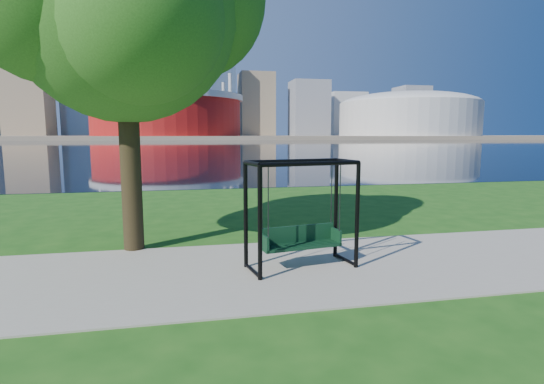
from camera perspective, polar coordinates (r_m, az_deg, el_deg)
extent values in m
plane|color=#1E5114|center=(8.71, -0.85, -9.50)|extent=(900.00, 900.00, 0.00)
cube|color=#9E937F|center=(8.24, -0.18, -10.40)|extent=(120.00, 4.00, 0.03)
cube|color=black|center=(110.21, -10.98, 6.22)|extent=(900.00, 180.00, 0.02)
cube|color=#937F60|center=(314.18, -11.54, 7.25)|extent=(900.00, 228.00, 2.00)
cylinder|color=maroon|center=(243.54, -13.92, 9.92)|extent=(80.00, 80.00, 22.00)
cylinder|color=silver|center=(244.13, -13.99, 12.15)|extent=(83.00, 83.00, 3.00)
cylinder|color=silver|center=(263.76, -6.51, 10.99)|extent=(2.00, 2.00, 32.00)
cylinder|color=silver|center=(265.86, -21.03, 10.51)|extent=(2.00, 2.00, 32.00)
cylinder|color=silver|center=(228.47, -22.56, 10.98)|extent=(2.00, 2.00, 32.00)
cylinder|color=silver|center=(226.03, -5.60, 11.57)|extent=(2.00, 2.00, 32.00)
cylinder|color=beige|center=(279.06, 17.82, 9.26)|extent=(84.00, 84.00, 20.00)
ellipsoid|color=beige|center=(279.50, 17.89, 11.11)|extent=(84.00, 84.00, 15.12)
cube|color=#998466|center=(326.41, -30.19, 14.32)|extent=(26.00, 26.00, 88.00)
cube|color=slate|center=(343.35, -23.96, 14.90)|extent=(30.00, 24.00, 95.00)
cube|color=gray|center=(317.50, -19.17, 13.68)|extent=(24.00, 24.00, 72.00)
cube|color=silver|center=(345.53, -13.46, 14.04)|extent=(32.00, 28.00, 80.00)
cube|color=slate|center=(320.54, -7.11, 12.72)|extent=(22.00, 22.00, 58.00)
cube|color=#998466|center=(338.75, -2.14, 11.65)|extent=(26.00, 26.00, 48.00)
cube|color=gray|center=(337.91, 4.99, 11.13)|extent=(28.00, 24.00, 42.00)
cube|color=silver|center=(374.40, 9.83, 10.25)|extent=(30.00, 26.00, 36.00)
cube|color=gray|center=(378.00, 18.16, 10.26)|extent=(24.00, 24.00, 40.00)
cube|color=#998466|center=(411.51, 21.99, 9.29)|extent=(26.00, 26.00, 32.00)
cylinder|color=black|center=(7.39, -1.63, -4.37)|extent=(0.09, 0.09, 2.06)
cylinder|color=black|center=(8.25, 11.39, -3.24)|extent=(0.09, 0.09, 2.06)
cylinder|color=black|center=(8.14, -3.56, -3.26)|extent=(0.09, 0.09, 2.06)
cylinder|color=black|center=(8.93, 8.59, -2.35)|extent=(0.09, 0.09, 2.06)
cylinder|color=black|center=(7.63, 5.34, 3.81)|extent=(1.96, 0.41, 0.08)
cylinder|color=black|center=(8.36, 2.85, 4.17)|extent=(1.96, 0.41, 0.08)
cylinder|color=black|center=(7.62, -2.69, 3.83)|extent=(0.21, 0.81, 0.08)
cylinder|color=black|center=(8.01, -2.60, -10.53)|extent=(0.20, 0.81, 0.06)
cylinder|color=black|center=(8.46, 10.09, 4.10)|extent=(0.21, 0.81, 0.08)
cylinder|color=black|center=(8.81, 9.79, -8.92)|extent=(0.20, 0.81, 0.06)
cube|color=black|center=(8.25, 3.93, -7.25)|extent=(1.61, 0.66, 0.05)
cube|color=black|center=(8.36, 3.43, -5.66)|extent=(1.55, 0.31, 0.34)
cube|color=black|center=(7.94, -1.05, -6.90)|extent=(0.11, 0.41, 0.30)
cube|color=black|center=(8.57, 8.55, -5.90)|extent=(0.11, 0.41, 0.30)
cylinder|color=#343439|center=(7.63, -0.50, -1.41)|extent=(0.02, 0.02, 1.30)
cylinder|color=#343439|center=(8.27, 9.12, -0.80)|extent=(0.02, 0.02, 1.30)
cylinder|color=#343439|center=(7.94, -1.36, -1.06)|extent=(0.02, 0.02, 1.30)
cylinder|color=#343439|center=(8.55, 8.00, -0.50)|extent=(0.02, 0.02, 1.30)
cylinder|color=black|center=(9.81, -18.55, 5.22)|extent=(0.44, 0.44, 4.44)
sphere|color=#2B5B1A|center=(10.16, -19.33, 22.51)|extent=(4.84, 4.84, 4.84)
sphere|color=#2B5B1A|center=(8.93, -17.41, 21.39)|extent=(3.23, 3.23, 3.23)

